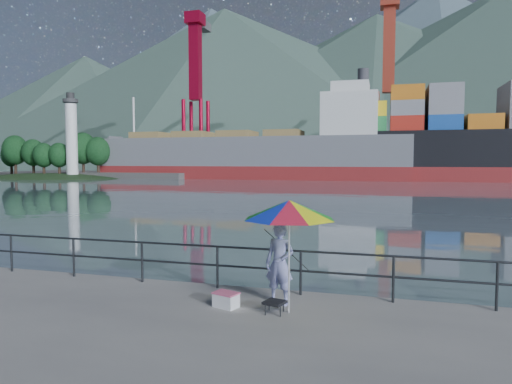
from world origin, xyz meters
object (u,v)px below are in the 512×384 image
(bulk_carrier, at_px, (260,154))
(cooler_bag, at_px, (226,300))
(fisherman, at_px, (280,264))
(beach_umbrella, at_px, (289,210))

(bulk_carrier, bearing_deg, cooler_bag, -75.22)
(fisherman, relative_size, bulk_carrier, 0.03)
(fisherman, xyz_separation_m, cooler_bag, (-1.02, -0.51, -0.72))
(beach_umbrella, xyz_separation_m, cooler_bag, (-1.32, -0.02, -1.93))
(cooler_bag, height_order, bulk_carrier, bulk_carrier)
(fisherman, relative_size, beach_umbrella, 0.77)
(fisherman, height_order, bulk_carrier, bulk_carrier)
(fisherman, xyz_separation_m, bulk_carrier, (-19.25, 68.62, 3.21))
(bulk_carrier, bearing_deg, beach_umbrella, -74.20)
(fisherman, bearing_deg, beach_umbrella, -47.61)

